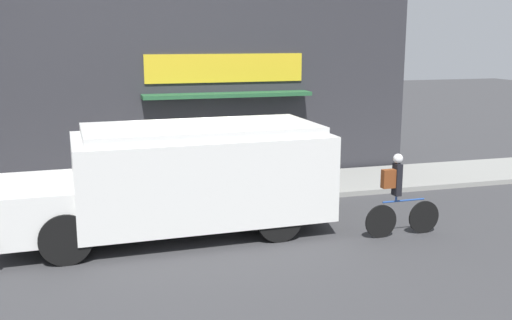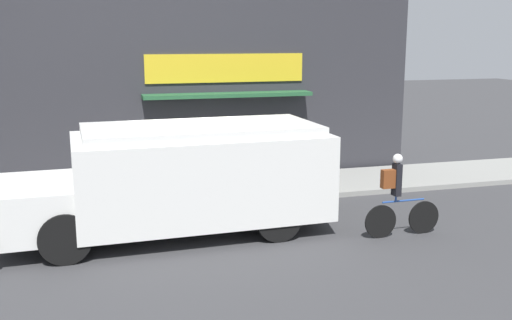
{
  "view_description": "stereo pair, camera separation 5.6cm",
  "coord_description": "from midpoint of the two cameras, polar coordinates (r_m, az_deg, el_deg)",
  "views": [
    {
      "loc": [
        -2.16,
        -12.99,
        3.86
      ],
      "look_at": [
        1.53,
        -0.2,
        1.1
      ],
      "focal_mm": 42.0,
      "sensor_mm": 36.0,
      "label": 1
    },
    {
      "loc": [
        -2.11,
        -13.0,
        3.86
      ],
      "look_at": [
        1.53,
        -0.2,
        1.1
      ],
      "focal_mm": 42.0,
      "sensor_mm": 36.0,
      "label": 2
    }
  ],
  "objects": [
    {
      "name": "cyclist",
      "position": [
        11.98,
        13.51,
        -3.5
      ],
      "size": [
        1.62,
        0.2,
        1.65
      ],
      "rotation": [
        0.0,
        0.0,
        0.02
      ],
      "color": "black",
      "rests_on": "ground_plane"
    },
    {
      "name": "storefront",
      "position": [
        15.9,
        -7.93,
        6.52
      ],
      "size": [
        13.6,
        0.78,
        4.89
      ],
      "color": "#2D2D33",
      "rests_on": "ground_plane"
    },
    {
      "name": "school_bus",
      "position": [
        11.83,
        -6.88,
        -1.63
      ],
      "size": [
        6.36,
        2.86,
        2.16
      ],
      "rotation": [
        0.0,
        0.0,
        0.03
      ],
      "color": "white",
      "rests_on": "ground_plane"
    },
    {
      "name": "trash_bin",
      "position": [
        15.37,
        -8.11,
        -1.04
      ],
      "size": [
        0.6,
        0.6,
        0.75
      ],
      "color": "slate",
      "rests_on": "sidewalk"
    },
    {
      "name": "ground_plane",
      "position": [
        13.72,
        -6.27,
        -4.69
      ],
      "size": [
        70.0,
        70.0,
        0.0
      ],
      "primitive_type": "plane",
      "color": "#38383A"
    },
    {
      "name": "sidewalk",
      "position": [
        14.89,
        -7.08,
        -3.15
      ],
      "size": [
        28.0,
        2.49,
        0.12
      ],
      "color": "gray",
      "rests_on": "ground_plane"
    }
  ]
}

